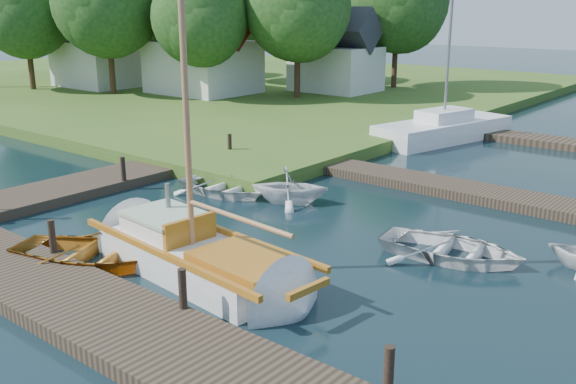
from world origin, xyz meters
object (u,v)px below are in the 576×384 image
Objects in this scene: tender_b at (290,184)px; tree_0 at (25,10)px; tender_a at (222,184)px; tree_2 at (200,16)px; mooring_post_1 at (52,236)px; tree_1 at (107,1)px; tree_6 at (58,8)px; house_c at (336,58)px; tree_3 at (298,6)px; mooring_post_2 at (183,289)px; sailboat at (203,262)px; marina_boat_0 at (443,128)px; tree_5 at (149,11)px; tree_7 at (398,0)px; house_b at (100,52)px; tender_c at (452,245)px; house_a at (203,53)px; mooring_post_4 at (123,169)px; mooring_post_5 at (230,144)px; dinghy at (89,249)px; mooring_post_3 at (389,371)px.

tree_0 is at bearing 44.66° from tender_b.
tree_2 is (-13.89, 12.38, 4.92)m from tender_a.
mooring_post_1 is 0.09× the size of tree_1.
mooring_post_1 is 0.09× the size of tree_6.
tender_b is 0.45× the size of house_c.
mooring_post_2 is at bearing -56.08° from tree_3.
sailboat is 0.87× the size of marina_boat_0.
tree_7 is at bearing 18.43° from tree_5.
tender_b is at bearing -23.74° from tree_1.
tender_b is at bearing -163.28° from marina_boat_0.
tree_2 is 0.92× the size of tree_6.
tree_7 is (2.00, 4.05, 3.62)m from house_c.
tree_7 is (24.00, 10.00, 0.56)m from tree_6.
tree_3 is at bearing 5.19° from tree_6.
tender_a is 0.37× the size of tree_3.
marina_boat_0 reaches higher than house_b.
sailboat is at bearing -139.83° from tender_a.
tender_c is 43.03m from tree_6.
house_c is (-12.22, 19.72, 1.96)m from tender_b.
house_a is 6.43m from tree_1.
tender_b is at bearing -66.74° from tree_7.
mooring_post_4 is 21.52m from tree_1.
mooring_post_2 is 0.13× the size of house_a.
house_a is 0.76× the size of tree_0.
tender_c is at bearing -18.80° from mooring_post_5.
house_c is at bearing 107.65° from mooring_post_4.
tree_3 reaches higher than tree_6.
house_a is (-21.50, 21.00, 2.26)m from mooring_post_2.
tree_1 is at bearing -161.57° from tree_2.
mooring_post_5 is 0.08× the size of sailboat.
house_a is 8.49m from house_c.
sailboat reaches higher than mooring_post_5.
sailboat is at bearing -24.38° from mooring_post_4.
house_b is at bearing 63.17° from tree_0.
house_a is 6.95m from tree_3.
marina_boat_0 is (1.66, 12.34, 0.24)m from tender_a.
mooring_post_2 is 19.42m from marina_boat_0.
tender_b is 0.25× the size of tree_7.
tender_b is 0.30× the size of tree_2.
mooring_post_1 is at bearing -171.49° from tender_a.
dinghy is (-2.58, -1.20, 0.04)m from sailboat.
mooring_post_3 is at bearing -26.62° from tree_6.
tender_c is 0.59× the size of house_b.
house_a is at bearing 135.67° from mooring_post_2.
tree_3 reaches higher than tender_a.
mooring_post_3 is 0.10× the size of tree_0.
house_a is at bearing 23.07° from tender_b.
tree_6 is at bearing 173.66° from tree_2.
tree_2 is at bearing -135.00° from tree_3.
tree_3 is 0.93× the size of tree_7.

